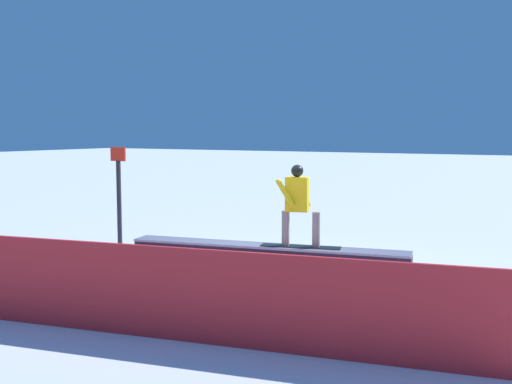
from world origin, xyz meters
TOP-DOWN VIEW (x-y plane):
  - ground_plane at (0.00, 0.00)m, footprint 120.00×120.00m
  - grind_box at (0.00, 0.00)m, footprint 5.20×1.51m
  - snowboarder at (-0.59, -0.11)m, footprint 1.47×0.65m
  - safety_fence at (0.00, 3.83)m, footprint 10.00×2.06m
  - trail_marker at (3.79, -0.27)m, footprint 0.40×0.10m

SIDE VIEW (x-z plane):
  - ground_plane at x=0.00m, z-range 0.00..0.00m
  - grind_box at x=0.00m, z-range -0.03..0.52m
  - safety_fence at x=0.00m, z-range 0.00..1.19m
  - trail_marker at x=3.79m, z-range 0.07..2.35m
  - snowboarder at x=-0.59m, z-range 0.61..2.09m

